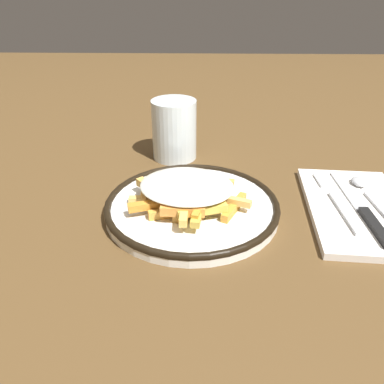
% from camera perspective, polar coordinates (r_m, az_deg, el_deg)
% --- Properties ---
extents(ground_plane, '(2.60, 2.60, 0.00)m').
position_cam_1_polar(ground_plane, '(0.59, 0.00, -2.98)').
color(ground_plane, brown).
extents(plate, '(0.26, 0.26, 0.02)m').
position_cam_1_polar(plate, '(0.58, 0.00, -2.09)').
color(plate, white).
rests_on(plate, ground_plane).
extents(fries_heap, '(0.18, 0.15, 0.04)m').
position_cam_1_polar(fries_heap, '(0.56, -0.78, -0.08)').
color(fries_heap, '#E3AD51').
rests_on(fries_heap, plate).
extents(napkin, '(0.16, 0.25, 0.01)m').
position_cam_1_polar(napkin, '(0.63, 22.99, -2.32)').
color(napkin, white).
rests_on(napkin, ground_plane).
extents(fork, '(0.02, 0.18, 0.01)m').
position_cam_1_polar(fork, '(0.63, 20.36, -1.15)').
color(fork, silver).
rests_on(fork, napkin).
extents(knife, '(0.02, 0.21, 0.01)m').
position_cam_1_polar(knife, '(0.62, 23.75, -2.57)').
color(knife, black).
rests_on(knife, napkin).
extents(spoon, '(0.03, 0.15, 0.01)m').
position_cam_1_polar(spoon, '(0.67, 24.22, -0.06)').
color(spoon, silver).
rests_on(spoon, napkin).
extents(water_glass, '(0.08, 0.08, 0.11)m').
position_cam_1_polar(water_glass, '(0.74, -2.60, 9.07)').
color(water_glass, silver).
rests_on(water_glass, ground_plane).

